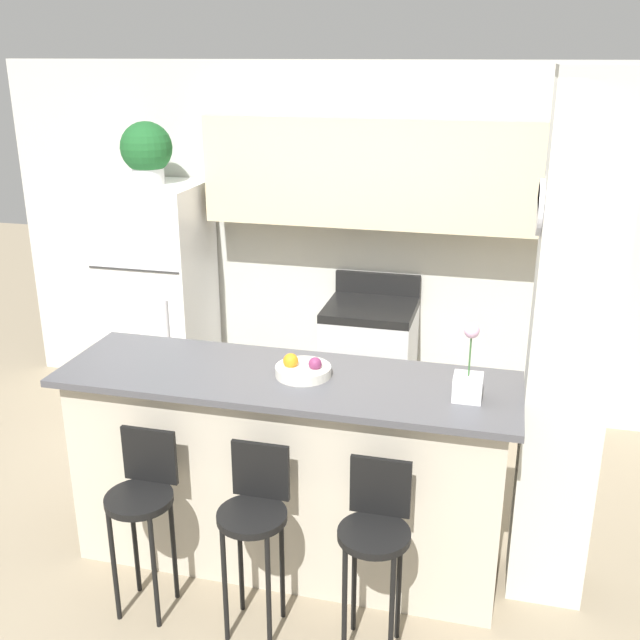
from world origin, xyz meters
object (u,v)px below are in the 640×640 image
Objects in this scene: potted_plant_on_fridge at (147,151)px; orchid_vase at (468,379)px; trash_bin at (223,398)px; bar_stool_mid at (255,516)px; fruit_bowl at (303,369)px; bar_stool_right at (375,534)px; refrigerator at (158,297)px; bar_stool_left at (143,499)px; stove_range at (369,364)px.

potted_plant_on_fridge is 3.02m from orchid_vase.
orchid_vase is at bearing -38.59° from trash_bin.
fruit_bowl is (0.08, 0.54, 0.51)m from bar_stool_mid.
bar_stool_right is 2.42× the size of trash_bin.
bar_stool_right is 3.31× the size of fruit_bowl.
refrigerator is 1.86× the size of bar_stool_left.
trash_bin is at bearing 127.56° from bar_stool_right.
bar_stool_left is 2.11× the size of potted_plant_on_fridge.
refrigerator is at bearing 145.01° from orchid_vase.
refrigerator is 6.14× the size of fruit_bowl.
stove_range is 2.24m from bar_stool_right.
fruit_bowl is 1.93m from trash_bin.
stove_range is at bearing 14.89° from trash_bin.
orchid_vase is at bearing 18.10° from bar_stool_left.
stove_range is at bearing 1.61° from refrigerator.
orchid_vase is (0.77, -1.72, 0.71)m from stove_range.
stove_range is 1.16× the size of bar_stool_right.
bar_stool_mid is at bearing -98.53° from fruit_bowl.
bar_stool_mid is at bearing 180.00° from bar_stool_right.
orchid_vase is 0.82m from fruit_bowl.
orchid_vase is at bearing 27.99° from bar_stool_mid.
fruit_bowl is at bearing -54.05° from trash_bin.
potted_plant_on_fridge is 1.15× the size of trash_bin.
stove_range is 1.16× the size of bar_stool_left.
bar_stool_left is 2.70m from potted_plant_on_fridge.
refrigerator is at bearing 134.53° from fruit_bowl.
potted_plant_on_fridge is at bearing 124.89° from bar_stool_mid.
fruit_bowl is at bearing 40.28° from bar_stool_left.
potted_plant_on_fridge reaches higher than bar_stool_left.
refrigerator is at bearing 133.76° from bar_stool_right.
potted_plant_on_fridge reaches higher than fruit_bowl.
trash_bin is at bearing 115.53° from bar_stool_mid.
potted_plant_on_fridge is 2.40m from fruit_bowl.
bar_stool_right is at bearing -52.44° from trash_bin.
orchid_vase is at bearing -34.99° from refrigerator.
bar_stool_left is 1.00× the size of bar_stool_right.
potted_plant_on_fridge reaches higher than trash_bin.
potted_plant_on_fridge is at bearing 113.62° from bar_stool_left.
fruit_bowl is (1.58, -1.61, -0.83)m from potted_plant_on_fridge.
refrigerator is 4.57× the size of orchid_vase.
potted_plant_on_fridge is at bearing 158.40° from trash_bin.
orchid_vase is (2.39, -1.67, 0.32)m from refrigerator.
bar_stool_right is 0.88m from fruit_bowl.
bar_stool_right is at bearing 0.00° from bar_stool_left.
orchid_vase reaches higher than bar_stool_mid.
potted_plant_on_fridge is 1.86m from trash_bin.
stove_range reaches higher than bar_stool_left.
bar_stool_mid is 2.11× the size of potted_plant_on_fridge.
orchid_vase is at bearing -65.84° from stove_range.
bar_stool_right reaches higher than trash_bin.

